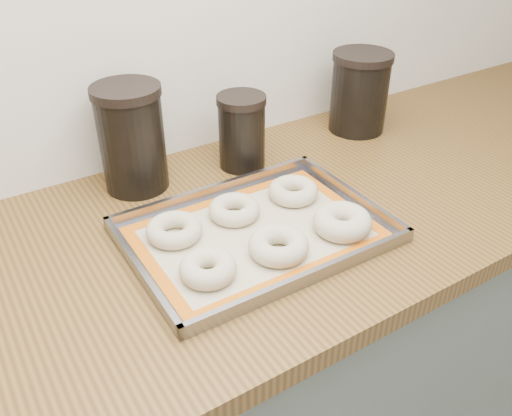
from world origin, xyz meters
TOP-DOWN VIEW (x-y plane):
  - cabinet at (0.00, 1.68)m, footprint 3.00×0.65m
  - countertop at (0.00, 1.68)m, footprint 3.06×0.68m
  - baking_tray at (-0.18, 1.62)m, footprint 0.46×0.33m
  - baking_mat at (-0.18, 1.62)m, footprint 0.42×0.29m
  - bagel_front_left at (-0.31, 1.56)m, footprint 0.10×0.10m
  - bagel_front_mid at (-0.18, 1.55)m, footprint 0.12×0.12m
  - bagel_front_right at (-0.04, 1.54)m, footprint 0.12×0.12m
  - bagel_back_left at (-0.31, 1.69)m, footprint 0.13×0.13m
  - bagel_back_mid at (-0.19, 1.69)m, footprint 0.10×0.10m
  - bagel_back_right at (-0.05, 1.68)m, footprint 0.10×0.10m
  - canister_left at (-0.30, 1.90)m, footprint 0.14×0.14m
  - canister_mid at (-0.06, 1.86)m, footprint 0.11×0.11m
  - canister_right at (0.28, 1.87)m, footprint 0.15×0.15m

SIDE VIEW (x-z plane):
  - cabinet at x=0.00m, z-range 0.00..0.86m
  - countertop at x=0.00m, z-range 0.86..0.90m
  - baking_mat at x=-0.18m, z-range 0.90..0.91m
  - baking_tray at x=-0.18m, z-range 0.89..0.92m
  - bagel_back_mid at x=-0.19m, z-range 0.90..0.94m
  - bagel_back_left at x=-0.31m, z-range 0.90..0.94m
  - bagel_back_right at x=-0.05m, z-range 0.90..0.94m
  - bagel_front_left at x=-0.31m, z-range 0.90..0.94m
  - bagel_front_mid at x=-0.18m, z-range 0.90..0.94m
  - bagel_front_right at x=-0.04m, z-range 0.90..0.95m
  - canister_mid at x=-0.06m, z-range 0.90..1.06m
  - canister_right at x=0.28m, z-range 0.90..1.10m
  - canister_left at x=-0.30m, z-range 0.90..1.12m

